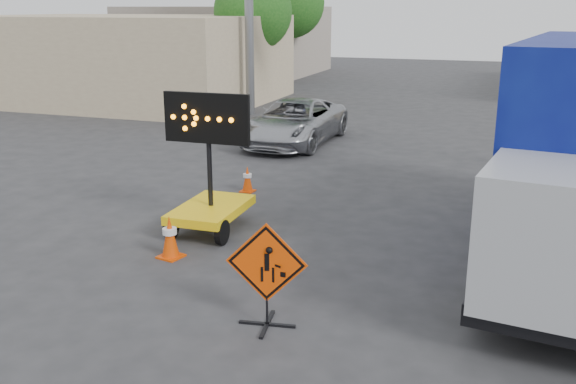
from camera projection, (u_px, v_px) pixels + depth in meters
The scene contains 11 objects.
ground at pixel (177, 335), 8.97m from camera, with size 100.00×100.00×0.00m, color #2D2D30.
storefront_left_near at pixel (123, 58), 31.03m from camera, with size 14.00×10.00×4.00m, color #C6B38F.
storefront_left_far at pixel (227, 40), 43.95m from camera, with size 12.00×10.00×4.40m, color gray.
tree_left_near at pixel (253, 12), 30.29m from camera, with size 3.71×3.71×6.03m.
tree_left_far at pixel (290, 3), 37.72m from camera, with size 4.10×4.10×6.66m.
construction_sign at pixel (267, 272), 9.01m from camera, with size 1.16×0.83×1.56m.
arrow_board at pixel (211, 200), 13.00m from camera, with size 1.79×2.01×2.82m.
pickup_truck at pixel (294, 122), 21.31m from camera, with size 2.41×5.23×1.45m, color #AAACB2.
cone_a at pixel (170, 237), 11.64m from camera, with size 0.48×0.48×0.80m.
cone_b at pixel (212, 203), 13.82m from camera, with size 0.42×0.42×0.69m.
cone_c at pixel (247, 179), 15.82m from camera, with size 0.34×0.34×0.65m.
Camera 1 is at (4.18, -7.06, 4.43)m, focal length 40.00 mm.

